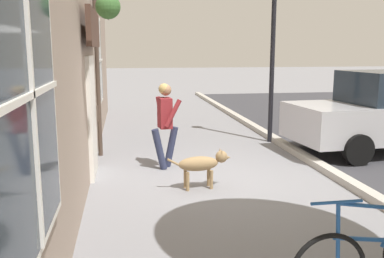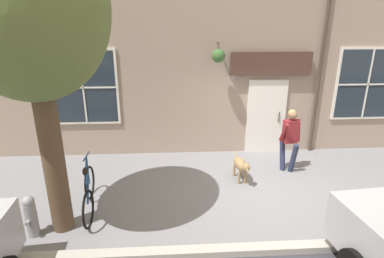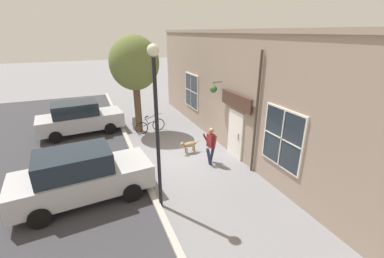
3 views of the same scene
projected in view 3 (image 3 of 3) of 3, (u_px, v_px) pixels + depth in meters
ground_plane at (184, 157)px, 11.42m from camera, size 90.00×90.00×0.00m
curb_and_road at (33, 185)px, 9.31m from camera, size 10.10×28.00×0.12m
storefront_facade at (232, 94)px, 11.31m from camera, size 0.95×18.00×5.34m
pedestrian_walking at (211, 143)px, 10.59m from camera, size 0.57×0.55×1.60m
dog_on_leash at (189, 145)px, 11.72m from camera, size 1.06×0.32×0.63m
street_tree_by_curb at (135, 65)px, 13.09m from camera, size 2.54×2.28×5.14m
leaning_bicycle at (150, 126)px, 14.17m from camera, size 1.72×0.29×1.01m
parked_car_nearest_curb at (80, 118)px, 13.85m from camera, size 4.44×2.22×1.75m
parked_car_mid_block at (81, 175)px, 8.33m from camera, size 4.44×2.22×1.75m
street_lamp at (156, 109)px, 7.12m from camera, size 0.32×0.32×4.97m
fire_hydrant at (134, 123)px, 14.57m from camera, size 0.34×0.20×0.77m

